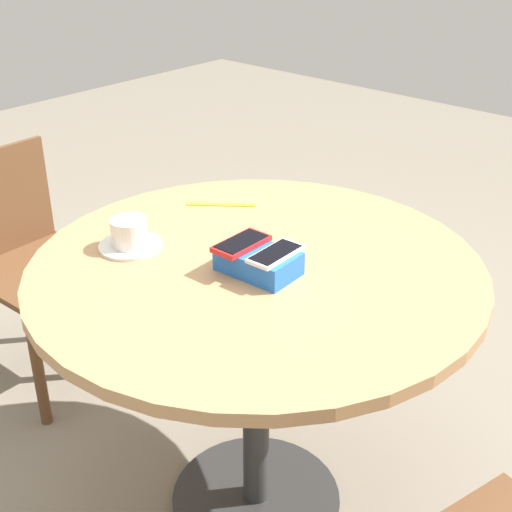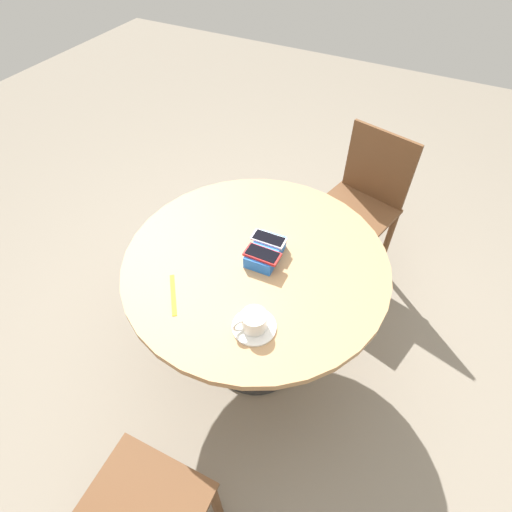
{
  "view_description": "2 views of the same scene",
  "coord_description": "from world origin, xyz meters",
  "px_view_note": "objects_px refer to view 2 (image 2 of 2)",
  "views": [
    {
      "loc": [
        -0.96,
        1.08,
        1.53
      ],
      "look_at": [
        0.0,
        0.0,
        0.77
      ],
      "focal_mm": 50.0,
      "sensor_mm": 36.0,
      "label": 1
    },
    {
      "loc": [
        0.94,
        0.48,
        1.92
      ],
      "look_at": [
        0.0,
        0.0,
        0.77
      ],
      "focal_mm": 28.0,
      "sensor_mm": 36.0,
      "label": 2
    }
  ],
  "objects_px": {
    "coffee_cup": "(253,321)",
    "chair_far_side": "(359,208)",
    "phone_white": "(269,239)",
    "phone_box": "(265,252)",
    "saucer": "(254,327)",
    "lanyard_strap": "(173,295)",
    "round_table": "(256,279)",
    "phone_red": "(262,254)"
  },
  "relations": [
    {
      "from": "phone_red",
      "to": "chair_far_side",
      "type": "height_order",
      "value": "chair_far_side"
    },
    {
      "from": "phone_box",
      "to": "phone_red",
      "type": "distance_m",
      "value": 0.06
    },
    {
      "from": "coffee_cup",
      "to": "chair_far_side",
      "type": "height_order",
      "value": "chair_far_side"
    },
    {
      "from": "round_table",
      "to": "chair_far_side",
      "type": "bearing_deg",
      "value": 165.44
    },
    {
      "from": "phone_white",
      "to": "coffee_cup",
      "type": "distance_m",
      "value": 0.38
    },
    {
      "from": "phone_white",
      "to": "saucer",
      "type": "relative_size",
      "value": 0.91
    },
    {
      "from": "phone_white",
      "to": "phone_box",
      "type": "bearing_deg",
      "value": 9.04
    },
    {
      "from": "round_table",
      "to": "saucer",
      "type": "distance_m",
      "value": 0.34
    },
    {
      "from": "phone_red",
      "to": "coffee_cup",
      "type": "height_order",
      "value": "coffee_cup"
    },
    {
      "from": "round_table",
      "to": "phone_red",
      "type": "xyz_separation_m",
      "value": [
        0.01,
        0.03,
        0.18
      ]
    },
    {
      "from": "saucer",
      "to": "phone_box",
      "type": "bearing_deg",
      "value": -160.16
    },
    {
      "from": "coffee_cup",
      "to": "phone_red",
      "type": "bearing_deg",
      "value": -159.21
    },
    {
      "from": "round_table",
      "to": "phone_white",
      "type": "bearing_deg",
      "value": 165.84
    },
    {
      "from": "phone_red",
      "to": "coffee_cup",
      "type": "bearing_deg",
      "value": 20.79
    },
    {
      "from": "phone_white",
      "to": "coffee_cup",
      "type": "height_order",
      "value": "coffee_cup"
    },
    {
      "from": "lanyard_strap",
      "to": "round_table",
      "type": "bearing_deg",
      "value": 147.13
    },
    {
      "from": "phone_white",
      "to": "chair_far_side",
      "type": "height_order",
      "value": "chair_far_side"
    },
    {
      "from": "saucer",
      "to": "phone_red",
      "type": "bearing_deg",
      "value": -158.78
    },
    {
      "from": "phone_box",
      "to": "chair_far_side",
      "type": "distance_m",
      "value": 0.88
    },
    {
      "from": "saucer",
      "to": "coffee_cup",
      "type": "bearing_deg",
      "value": -39.18
    },
    {
      "from": "round_table",
      "to": "phone_box",
      "type": "bearing_deg",
      "value": 139.67
    },
    {
      "from": "phone_box",
      "to": "coffee_cup",
      "type": "xyz_separation_m",
      "value": [
        0.31,
        0.11,
        0.02
      ]
    },
    {
      "from": "saucer",
      "to": "lanyard_strap",
      "type": "height_order",
      "value": "saucer"
    },
    {
      "from": "phone_box",
      "to": "lanyard_strap",
      "type": "relative_size",
      "value": 0.97
    },
    {
      "from": "phone_red",
      "to": "saucer",
      "type": "bearing_deg",
      "value": 21.22
    },
    {
      "from": "phone_white",
      "to": "phone_red",
      "type": "distance_m",
      "value": 0.09
    },
    {
      "from": "phone_box",
      "to": "saucer",
      "type": "height_order",
      "value": "phone_box"
    },
    {
      "from": "phone_white",
      "to": "chair_far_side",
      "type": "relative_size",
      "value": 0.16
    },
    {
      "from": "phone_white",
      "to": "lanyard_strap",
      "type": "distance_m",
      "value": 0.43
    },
    {
      "from": "phone_box",
      "to": "saucer",
      "type": "bearing_deg",
      "value": 19.84
    },
    {
      "from": "saucer",
      "to": "chair_far_side",
      "type": "xyz_separation_m",
      "value": [
        -1.11,
        0.08,
        -0.28
      ]
    },
    {
      "from": "phone_box",
      "to": "coffee_cup",
      "type": "distance_m",
      "value": 0.33
    },
    {
      "from": "saucer",
      "to": "coffee_cup",
      "type": "xyz_separation_m",
      "value": [
        0.0,
        -0.0,
        0.04
      ]
    },
    {
      "from": "round_table",
      "to": "phone_red",
      "type": "height_order",
      "value": "phone_red"
    },
    {
      "from": "saucer",
      "to": "phone_white",
      "type": "bearing_deg",
      "value": -161.43
    },
    {
      "from": "phone_box",
      "to": "chair_far_side",
      "type": "height_order",
      "value": "chair_far_side"
    },
    {
      "from": "chair_far_side",
      "to": "phone_white",
      "type": "bearing_deg",
      "value": -14.6
    },
    {
      "from": "phone_box",
      "to": "phone_white",
      "type": "height_order",
      "value": "phone_white"
    },
    {
      "from": "phone_red",
      "to": "lanyard_strap",
      "type": "relative_size",
      "value": 0.73
    },
    {
      "from": "lanyard_strap",
      "to": "phone_white",
      "type": "bearing_deg",
      "value": 150.43
    },
    {
      "from": "round_table",
      "to": "saucer",
      "type": "xyz_separation_m",
      "value": [
        0.28,
        0.14,
        0.13
      ]
    },
    {
      "from": "round_table",
      "to": "lanyard_strap",
      "type": "distance_m",
      "value": 0.37
    }
  ]
}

